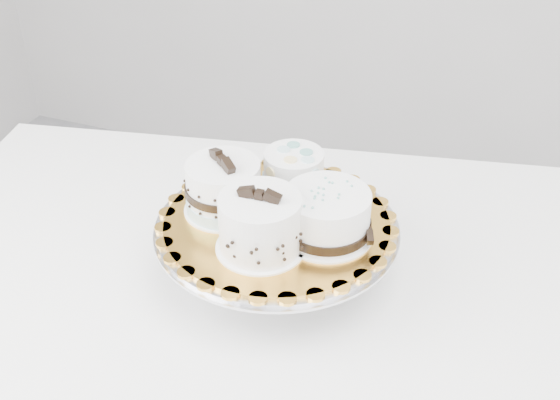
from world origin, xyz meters
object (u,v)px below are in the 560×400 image
(cake_stand, at_px, (277,240))
(cake_board, at_px, (277,222))
(table, at_px, (304,335))
(cake_dots, at_px, (294,172))
(cake_ribbon, at_px, (327,216))
(cake_banded, at_px, (224,189))
(cake_swirl, at_px, (260,225))

(cake_stand, height_order, cake_board, cake_board)
(table, height_order, cake_dots, cake_dots)
(cake_stand, bearing_deg, table, -34.82)
(cake_board, relative_size, cake_ribbon, 2.09)
(table, xyz_separation_m, cake_board, (-0.06, 0.04, 0.17))
(table, bearing_deg, cake_dots, 105.65)
(cake_dots, bearing_deg, cake_stand, -95.88)
(table, height_order, cake_board, cake_board)
(cake_banded, distance_m, cake_dots, 0.11)
(cake_swirl, bearing_deg, cake_stand, 90.12)
(cake_stand, xyz_separation_m, cake_banded, (-0.08, -0.00, 0.07))
(table, relative_size, cake_swirl, 11.92)
(cake_board, bearing_deg, cake_banded, -178.75)
(cake_stand, height_order, cake_dots, cake_dots)
(cake_dots, bearing_deg, cake_swirl, -96.46)
(table, height_order, cake_swirl, cake_swirl)
(cake_swirl, relative_size, cake_banded, 0.82)
(cake_board, relative_size, cake_banded, 2.16)
(cake_stand, height_order, cake_swirl, cake_swirl)
(cake_board, xyz_separation_m, cake_banded, (-0.08, -0.00, 0.04))
(cake_swirl, bearing_deg, cake_dots, 90.83)
(cake_stand, bearing_deg, cake_ribbon, -4.44)
(table, height_order, cake_ribbon, cake_ribbon)
(cake_board, relative_size, cake_dots, 2.90)
(cake_stand, relative_size, cake_ribbon, 2.28)
(cake_dots, relative_size, cake_ribbon, 0.72)
(cake_ribbon, bearing_deg, cake_swirl, -163.42)
(cake_banded, bearing_deg, cake_swirl, 1.34)
(cake_dots, xyz_separation_m, cake_ribbon, (0.08, -0.09, -0.00))
(cake_stand, xyz_separation_m, cake_board, (0.00, -0.00, 0.03))
(cake_ribbon, bearing_deg, cake_stand, 153.61)
(table, distance_m, cake_banded, 0.25)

